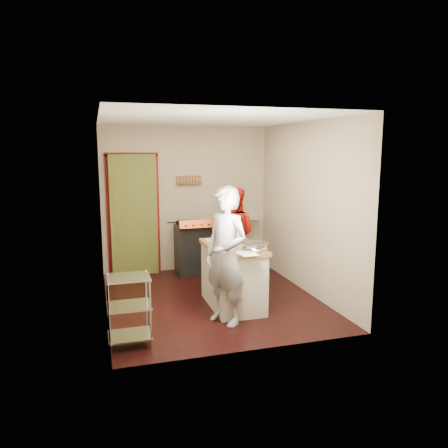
% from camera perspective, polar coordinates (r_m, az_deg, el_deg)
% --- Properties ---
extents(floor, '(3.50, 3.50, 0.00)m').
position_cam_1_polar(floor, '(6.55, -1.63, -9.74)').
color(floor, black).
rests_on(floor, ground).
extents(back_wall, '(3.00, 0.44, 2.60)m').
position_cam_1_polar(back_wall, '(7.88, -9.54, 1.91)').
color(back_wall, tan).
rests_on(back_wall, ground).
extents(left_wall, '(0.04, 3.50, 2.60)m').
position_cam_1_polar(left_wall, '(6.03, -15.58, 0.97)').
color(left_wall, tan).
rests_on(left_wall, ground).
extents(right_wall, '(0.04, 3.50, 2.60)m').
position_cam_1_polar(right_wall, '(6.78, 10.67, 2.08)').
color(right_wall, tan).
rests_on(right_wall, ground).
extents(ceiling, '(3.00, 3.50, 0.02)m').
position_cam_1_polar(ceiling, '(6.19, -1.74, 13.69)').
color(ceiling, white).
rests_on(ceiling, back_wall).
extents(stove, '(0.60, 0.63, 1.00)m').
position_cam_1_polar(stove, '(7.77, -4.02, -3.20)').
color(stove, black).
rests_on(stove, ground).
extents(wire_shelving, '(0.48, 0.40, 0.80)m').
position_cam_1_polar(wire_shelving, '(5.08, -12.32, -10.52)').
color(wire_shelving, silver).
rests_on(wire_shelving, ground).
extents(island, '(0.69, 1.28, 1.19)m').
position_cam_1_polar(island, '(6.13, 1.20, -6.52)').
color(island, '#B7B09C').
rests_on(island, ground).
extents(person_stripe, '(0.68, 0.76, 1.74)m').
position_cam_1_polar(person_stripe, '(5.45, 0.27, -4.17)').
color(person_stripe, '#A1A1A5').
rests_on(person_stripe, ground).
extents(person_red, '(0.96, 0.90, 1.58)m').
position_cam_1_polar(person_red, '(7.21, 1.15, -1.42)').
color(person_red, '#AC170B').
rests_on(person_red, ground).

